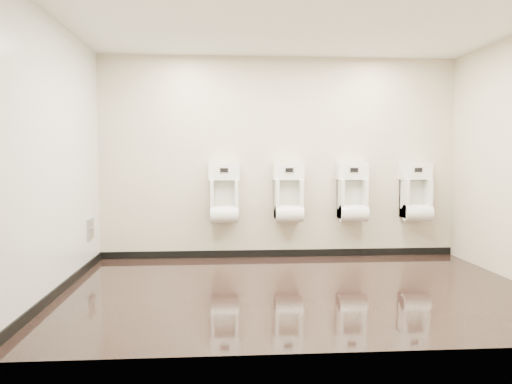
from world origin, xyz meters
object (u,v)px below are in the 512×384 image
(urinal_0, at_px, (224,197))
(urinal_1, at_px, (289,197))
(urinal_2, at_px, (353,196))
(access_panel, at_px, (90,229))
(urinal_3, at_px, (416,196))

(urinal_0, relative_size, urinal_1, 1.00)
(urinal_0, xyz_separation_m, urinal_2, (1.79, 0.00, 0.00))
(access_panel, bearing_deg, urinal_2, 6.64)
(access_panel, relative_size, urinal_3, 0.31)
(access_panel, bearing_deg, urinal_0, 13.43)
(urinal_0, bearing_deg, urinal_3, 0.00)
(urinal_1, bearing_deg, access_panel, -171.09)
(urinal_1, bearing_deg, urinal_3, 0.00)
(access_panel, relative_size, urinal_0, 0.31)
(urinal_0, height_order, urinal_2, same)
(urinal_3, bearing_deg, urinal_1, 180.00)
(access_panel, height_order, urinal_2, urinal_2)
(urinal_0, bearing_deg, urinal_2, 0.00)
(urinal_1, height_order, urinal_3, same)
(urinal_2, relative_size, urinal_3, 1.00)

